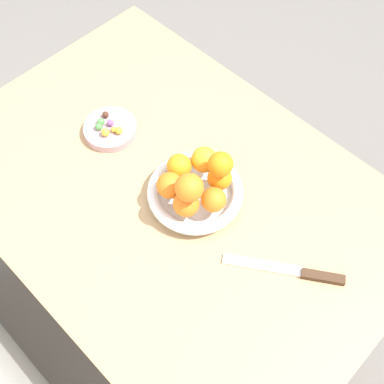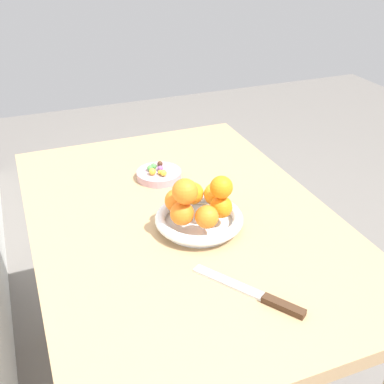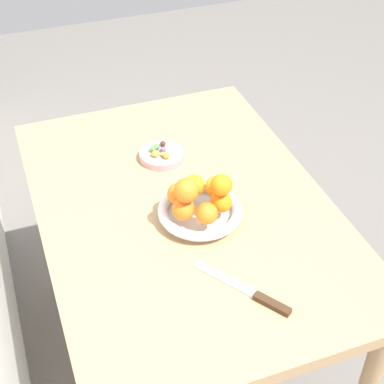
{
  "view_description": "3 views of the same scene",
  "coord_description": "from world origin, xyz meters",
  "px_view_note": "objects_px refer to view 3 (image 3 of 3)",
  "views": [
    {
      "loc": [
        -0.46,
        0.39,
        1.69
      ],
      "look_at": [
        -0.09,
        0.02,
        0.84
      ],
      "focal_mm": 45.0,
      "sensor_mm": 36.0,
      "label": 1
    },
    {
      "loc": [
        -0.99,
        0.36,
        1.41
      ],
      "look_at": [
        -0.09,
        0.01,
        0.86
      ],
      "focal_mm": 45.0,
      "sensor_mm": 36.0,
      "label": 2
    },
    {
      "loc": [
        -1.13,
        0.39,
        1.76
      ],
      "look_at": [
        -0.04,
        -0.01,
        0.82
      ],
      "focal_mm": 55.0,
      "sensor_mm": 36.0,
      "label": 3
    }
  ],
  "objects_px": {
    "candy_ball_3": "(163,154)",
    "orange_5": "(194,185)",
    "candy_dish": "(162,155)",
    "dining_table": "(185,229)",
    "orange_4": "(217,187)",
    "fruit_bowl": "(200,212)",
    "orange_3": "(221,202)",
    "knife": "(248,292)",
    "candy_ball_0": "(153,149)",
    "candy_ball_5": "(158,146)",
    "orange_7": "(186,190)",
    "orange_0": "(179,194)",
    "candy_ball_6": "(166,156)",
    "candy_ball_1": "(163,144)",
    "candy_ball_2": "(163,149)",
    "orange_2": "(207,213)",
    "candy_ball_4": "(155,154)",
    "orange_6": "(221,185)",
    "orange_1": "(183,209)"
  },
  "relations": [
    {
      "from": "orange_0",
      "to": "orange_2",
      "type": "relative_size",
      "value": 1.07
    },
    {
      "from": "candy_ball_0",
      "to": "candy_ball_1",
      "type": "bearing_deg",
      "value": -62.85
    },
    {
      "from": "orange_3",
      "to": "candy_ball_2",
      "type": "height_order",
      "value": "orange_3"
    },
    {
      "from": "orange_5",
      "to": "knife",
      "type": "bearing_deg",
      "value": -178.56
    },
    {
      "from": "orange_0",
      "to": "orange_4",
      "type": "distance_m",
      "value": 0.1
    },
    {
      "from": "dining_table",
      "to": "orange_4",
      "type": "height_order",
      "value": "orange_4"
    },
    {
      "from": "fruit_bowl",
      "to": "knife",
      "type": "xyz_separation_m",
      "value": [
        -0.28,
        -0.01,
        -0.02
      ]
    },
    {
      "from": "dining_table",
      "to": "candy_dish",
      "type": "bearing_deg",
      "value": -2.45
    },
    {
      "from": "orange_3",
      "to": "candy_ball_3",
      "type": "bearing_deg",
      "value": 11.05
    },
    {
      "from": "orange_6",
      "to": "fruit_bowl",
      "type": "bearing_deg",
      "value": 53.99
    },
    {
      "from": "candy_ball_1",
      "to": "orange_0",
      "type": "bearing_deg",
      "value": 170.28
    },
    {
      "from": "orange_4",
      "to": "candy_ball_3",
      "type": "relative_size",
      "value": 4.25
    },
    {
      "from": "orange_0",
      "to": "candy_ball_1",
      "type": "bearing_deg",
      "value": -9.72
    },
    {
      "from": "dining_table",
      "to": "orange_1",
      "type": "xyz_separation_m",
      "value": [
        -0.09,
        0.03,
        0.16
      ]
    },
    {
      "from": "candy_ball_3",
      "to": "candy_ball_4",
      "type": "xyz_separation_m",
      "value": [
        0.01,
        0.02,
        0.0
      ]
    },
    {
      "from": "orange_7",
      "to": "orange_0",
      "type": "bearing_deg",
      "value": -0.29
    },
    {
      "from": "orange_6",
      "to": "orange_5",
      "type": "bearing_deg",
      "value": 24.29
    },
    {
      "from": "orange_2",
      "to": "orange_5",
      "type": "bearing_deg",
      "value": -4.62
    },
    {
      "from": "fruit_bowl",
      "to": "orange_0",
      "type": "distance_m",
      "value": 0.07
    },
    {
      "from": "candy_ball_5",
      "to": "knife",
      "type": "relative_size",
      "value": 0.08
    },
    {
      "from": "candy_ball_3",
      "to": "candy_ball_4",
      "type": "distance_m",
      "value": 0.02
    },
    {
      "from": "candy_ball_5",
      "to": "candy_ball_6",
      "type": "height_order",
      "value": "candy_ball_6"
    },
    {
      "from": "orange_1",
      "to": "candy_ball_2",
      "type": "bearing_deg",
      "value": -8.63
    },
    {
      "from": "orange_7",
      "to": "candy_ball_3",
      "type": "xyz_separation_m",
      "value": [
        0.3,
        -0.03,
        -0.1
      ]
    },
    {
      "from": "orange_5",
      "to": "candy_ball_2",
      "type": "xyz_separation_m",
      "value": [
        0.23,
        0.01,
        -0.04
      ]
    },
    {
      "from": "orange_5",
      "to": "candy_ball_3",
      "type": "distance_m",
      "value": 0.22
    },
    {
      "from": "fruit_bowl",
      "to": "orange_4",
      "type": "height_order",
      "value": "orange_4"
    },
    {
      "from": "candy_ball_2",
      "to": "orange_6",
      "type": "bearing_deg",
      "value": -171.17
    },
    {
      "from": "orange_3",
      "to": "orange_4",
      "type": "bearing_deg",
      "value": -10.65
    },
    {
      "from": "orange_4",
      "to": "fruit_bowl",
      "type": "bearing_deg",
      "value": 115.38
    },
    {
      "from": "candy_ball_2",
      "to": "orange_2",
      "type": "bearing_deg",
      "value": -179.75
    },
    {
      "from": "fruit_bowl",
      "to": "orange_2",
      "type": "distance_m",
      "value": 0.08
    },
    {
      "from": "fruit_bowl",
      "to": "orange_4",
      "type": "xyz_separation_m",
      "value": [
        0.03,
        -0.06,
        0.05
      ]
    },
    {
      "from": "candy_ball_3",
      "to": "orange_5",
      "type": "bearing_deg",
      "value": -175.22
    },
    {
      "from": "candy_ball_0",
      "to": "candy_ball_6",
      "type": "relative_size",
      "value": 0.94
    },
    {
      "from": "orange_3",
      "to": "candy_ball_5",
      "type": "xyz_separation_m",
      "value": [
        0.34,
        0.06,
        -0.04
      ]
    },
    {
      "from": "orange_1",
      "to": "orange_3",
      "type": "bearing_deg",
      "value": -93.13
    },
    {
      "from": "dining_table",
      "to": "orange_0",
      "type": "bearing_deg",
      "value": 140.76
    },
    {
      "from": "candy_dish",
      "to": "orange_2",
      "type": "bearing_deg",
      "value": -178.97
    },
    {
      "from": "fruit_bowl",
      "to": "orange_2",
      "type": "height_order",
      "value": "orange_2"
    },
    {
      "from": "candy_ball_5",
      "to": "orange_4",
      "type": "bearing_deg",
      "value": -165.51
    },
    {
      "from": "dining_table",
      "to": "knife",
      "type": "height_order",
      "value": "knife"
    },
    {
      "from": "candy_ball_0",
      "to": "candy_ball_5",
      "type": "xyz_separation_m",
      "value": [
        0.01,
        -0.02,
        0.0
      ]
    },
    {
      "from": "orange_4",
      "to": "candy_ball_6",
      "type": "xyz_separation_m",
      "value": [
        0.23,
        0.06,
        -0.04
      ]
    },
    {
      "from": "candy_dish",
      "to": "orange_5",
      "type": "bearing_deg",
      "value": -176.18
    },
    {
      "from": "orange_3",
      "to": "candy_ball_1",
      "type": "xyz_separation_m",
      "value": [
        0.35,
        0.04,
        -0.04
      ]
    },
    {
      "from": "candy_ball_2",
      "to": "candy_ball_5",
      "type": "height_order",
      "value": "candy_ball_5"
    },
    {
      "from": "orange_1",
      "to": "orange_5",
      "type": "height_order",
      "value": "same"
    },
    {
      "from": "candy_dish",
      "to": "orange_5",
      "type": "relative_size",
      "value": 2.34
    },
    {
      "from": "fruit_bowl",
      "to": "candy_ball_3",
      "type": "height_order",
      "value": "fruit_bowl"
    }
  ]
}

